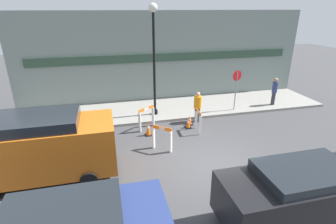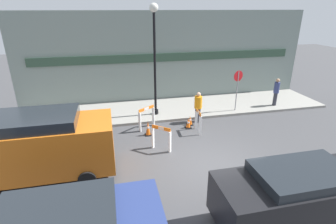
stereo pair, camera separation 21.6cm
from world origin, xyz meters
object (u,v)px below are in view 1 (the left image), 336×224
object	(u,v)px
parked_car_1	(302,192)
work_van	(40,145)
streetlamp_post	(154,47)
person_pedestrian	(274,90)
stop_sign	(236,84)
person_worker	(198,106)

from	to	relation	value
parked_car_1	work_van	bearing A→B (deg)	151.71
streetlamp_post	parked_car_1	size ratio (longest dim) A/B	1.25
person_pedestrian	streetlamp_post	bearing A→B (deg)	-28.94
stop_sign	person_worker	xyz separation A→B (m)	(-2.54, -0.79, -0.82)
person_worker	stop_sign	bearing A→B (deg)	161.87
stop_sign	person_pedestrian	world-z (taller)	stop_sign
person_worker	person_pedestrian	size ratio (longest dim) A/B	0.99
person_pedestrian	parked_car_1	distance (m)	9.61
person_worker	work_van	xyz separation A→B (m)	(-6.92, -3.35, 0.43)
stop_sign	person_worker	distance (m)	2.78
streetlamp_post	stop_sign	size ratio (longest dim) A/B	2.48
streetlamp_post	stop_sign	xyz separation A→B (m)	(4.56, -0.45, -2.10)
work_van	streetlamp_post	bearing A→B (deg)	43.12
person_pedestrian	parked_car_1	size ratio (longest dim) A/B	0.36
person_pedestrian	work_van	bearing A→B (deg)	-7.43
stop_sign	parked_car_1	world-z (taller)	stop_sign
streetlamp_post	work_van	bearing A→B (deg)	-136.88
stop_sign	parked_car_1	size ratio (longest dim) A/B	0.50
stop_sign	work_van	distance (m)	10.33
work_van	stop_sign	bearing A→B (deg)	23.64
streetlamp_post	person_pedestrian	xyz separation A→B (m)	(7.25, -0.22, -2.74)
person_worker	streetlamp_post	bearing A→B (deg)	-66.70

